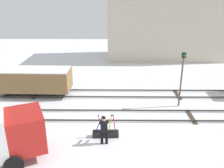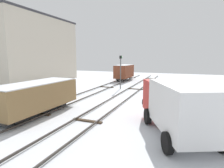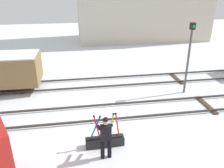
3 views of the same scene
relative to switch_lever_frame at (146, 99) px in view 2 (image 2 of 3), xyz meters
name	(u,v)px [view 2 (image 2 of 3)]	position (x,y,z in m)	size (l,w,h in m)	color
ground_plane	(119,100)	(-0.13, 2.40, -0.25)	(60.00, 60.00, 0.00)	silver
track_main_line	(119,99)	(-0.13, 2.40, -0.14)	(44.00, 1.94, 0.18)	#38332D
track_siding_near	(83,95)	(-0.13, 6.20, -0.14)	(44.00, 1.94, 0.18)	#38332D
switch_lever_frame	(146,99)	(0.00, 0.00, 0.00)	(1.53, 0.39, 1.45)	black
rail_worker	(154,92)	(-0.05, -0.67, 0.72)	(0.54, 0.64, 1.72)	black
delivery_truck	(177,104)	(-5.79, -2.61, 1.30)	(6.09, 4.31, 2.67)	#B21E19
signal_post	(121,69)	(5.29, 4.13, 2.22)	(0.24, 0.32, 4.06)	#4C4C4C
apartment_building	(34,49)	(6.86, 19.08, 4.84)	(14.62, 6.25, 10.16)	beige
freight_car_near_switch	(37,96)	(-6.07, 6.20, 1.03)	(5.98, 2.37, 2.20)	#2D2B28
freight_car_mid_siding	(124,72)	(13.28, 6.20, 1.24)	(4.90, 2.11, 2.61)	#2D2B28
perched_bird_roof_left	(56,19)	(9.99, 17.01, 9.97)	(0.23, 0.28, 0.13)	#514C47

